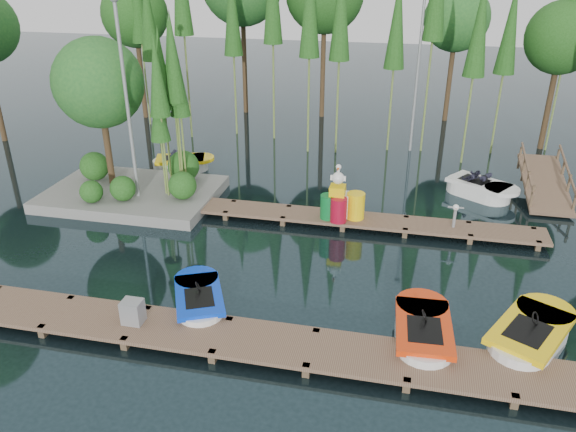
% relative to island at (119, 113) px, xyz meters
% --- Properties ---
extents(ground_plane, '(90.00, 90.00, 0.00)m').
position_rel_island_xyz_m(ground_plane, '(6.30, -3.29, -3.18)').
color(ground_plane, '#1A2C31').
extents(near_dock, '(18.00, 1.50, 0.50)m').
position_rel_island_xyz_m(near_dock, '(6.30, -7.79, -2.95)').
color(near_dock, brown).
rests_on(near_dock, ground).
extents(far_dock, '(15.00, 1.20, 0.50)m').
position_rel_island_xyz_m(far_dock, '(7.30, -0.79, -2.95)').
color(far_dock, brown).
rests_on(far_dock, ground).
extents(island, '(6.20, 4.20, 6.75)m').
position_rel_island_xyz_m(island, '(0.00, 0.00, 0.00)').
color(island, gray).
rests_on(island, ground).
extents(tree_screen, '(34.42, 18.53, 10.31)m').
position_rel_island_xyz_m(tree_screen, '(4.26, 7.31, 2.93)').
color(tree_screen, '#43301C').
rests_on(tree_screen, ground).
extents(lamp_island, '(0.30, 0.30, 7.25)m').
position_rel_island_xyz_m(lamp_island, '(0.80, -0.79, 1.08)').
color(lamp_island, gray).
rests_on(lamp_island, ground).
extents(lamp_rear, '(0.30, 0.30, 7.25)m').
position_rel_island_xyz_m(lamp_rear, '(10.30, 7.71, 1.08)').
color(lamp_rear, gray).
rests_on(lamp_rear, ground).
extents(ramp, '(1.50, 3.94, 1.49)m').
position_rel_island_xyz_m(ramp, '(15.30, 3.21, -2.60)').
color(ramp, brown).
rests_on(ramp, ground).
extents(boat_blue, '(2.12, 2.81, 0.86)m').
position_rel_island_xyz_m(boat_blue, '(5.30, -6.57, -2.93)').
color(boat_blue, white).
rests_on(boat_blue, ground).
extents(boat_red, '(1.41, 2.87, 0.95)m').
position_rel_island_xyz_m(boat_red, '(10.91, -6.73, -2.91)').
color(boat_red, white).
rests_on(boat_red, ground).
extents(boat_yellow_near, '(2.60, 3.24, 1.00)m').
position_rel_island_xyz_m(boat_yellow_near, '(13.34, -6.34, -2.89)').
color(boat_yellow_near, white).
rests_on(boat_yellow_near, ground).
extents(boat_yellow_far, '(2.81, 1.90, 1.29)m').
position_rel_island_xyz_m(boat_yellow_far, '(0.90, 3.02, -2.91)').
color(boat_yellow_far, white).
rests_on(boat_yellow_far, ground).
extents(boat_white_far, '(3.01, 2.60, 1.32)m').
position_rel_island_xyz_m(boat_white_far, '(12.98, 2.80, -2.89)').
color(boat_white_far, white).
rests_on(boat_white_far, ground).
extents(utility_cabinet, '(0.49, 0.41, 0.59)m').
position_rel_island_xyz_m(utility_cabinet, '(4.10, -7.79, -2.59)').
color(utility_cabinet, gray).
rests_on(utility_cabinet, near_dock).
extents(yellow_barrel, '(0.60, 0.60, 0.89)m').
position_rel_island_xyz_m(yellow_barrel, '(8.66, -0.79, -2.44)').
color(yellow_barrel, yellow).
rests_on(yellow_barrel, far_dock).
extents(drum_cluster, '(1.10, 1.01, 1.89)m').
position_rel_island_xyz_m(drum_cluster, '(8.07, -0.94, -2.33)').
color(drum_cluster, '#0C6D2B').
rests_on(drum_cluster, far_dock).
extents(seagull_post, '(0.50, 0.27, 0.80)m').
position_rel_island_xyz_m(seagull_post, '(11.86, -0.79, -2.35)').
color(seagull_post, gray).
rests_on(seagull_post, far_dock).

